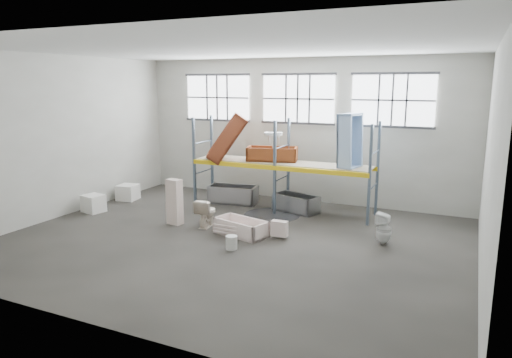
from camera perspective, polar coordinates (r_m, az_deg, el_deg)
The scene contains 34 objects.
floor at distance 12.73m, azimuth -2.88°, elevation -7.65°, with size 12.00×10.00×0.10m, color #49453F.
ceiling at distance 12.05m, azimuth -3.14°, elevation 15.89°, with size 12.00×10.00×0.10m, color silver.
wall_back at distance 16.73m, azimuth 5.18°, elevation 5.93°, with size 12.00×0.10×5.00m, color #A7A69A.
wall_front at distance 8.10m, azimuth -20.01°, elevation -0.86°, with size 12.00×0.10×5.00m, color #AAA89C.
wall_left at distance 15.88m, azimuth -22.74°, elevation 4.77°, with size 0.10×10.00×5.00m, color #B8B6AB.
wall_right at distance 10.74m, azimuth 26.83°, elevation 1.52°, with size 0.10×10.00×5.00m, color #A2A197.
window_left at distance 17.90m, azimuth -4.70°, elevation 9.84°, with size 2.60×0.04×1.60m, color white.
window_mid at distance 16.55m, azimuth 5.12°, elevation 9.68°, with size 2.60×0.04×1.60m, color white.
window_right at distance 15.75m, azimuth 16.27°, elevation 9.17°, with size 2.60×0.04×1.60m, color white.
rack_upright_la at distance 16.26m, azimuth -7.52°, elevation 2.15°, with size 0.08×0.08×3.00m, color slate.
rack_upright_lb at distance 17.27m, azimuth -5.38°, elevation 2.76°, with size 0.08×0.08×3.00m, color slate.
rack_upright_ma at distance 14.88m, azimuth 2.28°, elevation 1.36°, with size 0.08×0.08×3.00m, color slate.
rack_upright_mb at distance 15.98m, azimuth 3.95°, elevation 2.06°, with size 0.08×0.08×3.00m, color slate.
rack_upright_ra at distance 14.02m, azimuth 13.66°, elevation 0.40°, with size 0.08×0.08×3.00m, color slate.
rack_upright_rb at distance 15.18m, azimuth 14.57°, elevation 1.20°, with size 0.08×0.08×3.00m, color slate.
rack_beam_front at distance 14.88m, azimuth 2.28°, elevation 1.36°, with size 6.00×0.10×0.14m, color yellow.
rack_beam_back at distance 15.98m, azimuth 3.95°, elevation 2.06°, with size 6.00×0.10×0.14m, color yellow.
shelf_deck at distance 15.41m, azimuth 3.15°, elevation 2.02°, with size 5.90×1.10×0.03m, color gray.
wet_patch at distance 15.04m, azimuth 1.94°, elevation -4.38°, with size 1.80×1.80×0.00m, color black.
bathtub_beige at distance 13.06m, azimuth -1.83°, elevation -5.88°, with size 1.50×0.71×0.44m, color #F6DBD4, non-canonical shape.
cistern_spare at distance 12.77m, azimuth 2.87°, elevation -6.02°, with size 0.44×0.21×0.42m, color #F5DAD2.
sink_in_tub at distance 13.14m, azimuth -0.05°, elevation -6.05°, with size 0.49×0.49×0.17m, color beige.
toilet_beige at distance 13.86m, azimuth -6.05°, elevation -4.06°, with size 0.47×0.82×0.84m, color #F4E3CB.
cistern_tall at distance 14.14m, azimuth -9.87°, elevation -2.75°, with size 0.44×0.28×1.36m, color beige.
toilet_white at distance 12.69m, azimuth 15.28°, elevation -5.85°, with size 0.39×0.39×0.86m, color white.
steel_tub_left at distance 16.49m, azimuth -2.80°, elevation -1.87°, with size 1.67×0.78×0.61m, color #A9AAB0, non-canonical shape.
steel_tub_right at distance 15.47m, azimuth 4.87°, elevation -2.92°, with size 1.50×0.70×0.55m, color #A1A4A8, non-canonical shape.
rust_tub_flat at distance 15.64m, azimuth 1.98°, elevation 3.06°, with size 1.65×0.77×0.46m, color #954A15, non-canonical shape.
rust_tub_tilted at distance 15.98m, azimuth -3.56°, elevation 4.94°, with size 1.76×0.83×0.50m, color brown, non-canonical shape.
sink_on_shelf at distance 15.33m, azimuth 2.12°, elevation 3.92°, with size 0.60×0.46×0.53m, color silver.
blue_tub_upright at distance 14.63m, azimuth 11.34°, elevation 4.51°, with size 1.70×0.80×0.48m, color #96B4DD, non-canonical shape.
bucket at distance 12.02m, azimuth -3.00°, elevation -7.71°, with size 0.30×0.30×0.35m, color silver.
carton_near at distance 16.23m, azimuth -19.15°, elevation -2.82°, with size 0.66×0.56×0.56m, color white.
carton_far at distance 17.53m, azimuth -15.31°, elevation -1.56°, with size 0.65×0.65×0.55m, color white.
Camera 1 is at (5.65, -10.61, 4.16)m, focal length 32.91 mm.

